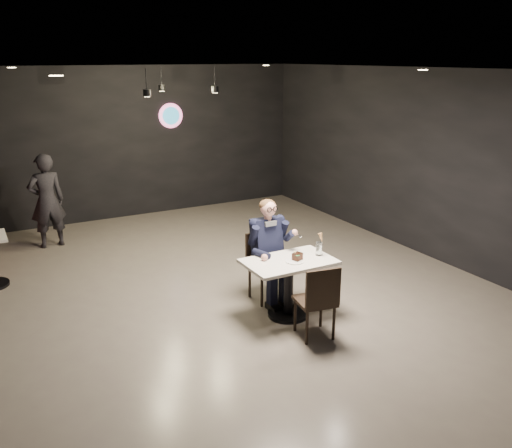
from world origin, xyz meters
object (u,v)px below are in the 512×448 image
main_table (288,288)px  chair_far (267,268)px  seated_man (267,249)px  sundae_glass (319,249)px  chair_near (315,299)px  passerby (47,201)px

main_table → chair_far: (0.00, 0.55, 0.09)m
seated_man → sundae_glass: 0.73m
chair_far → sundae_glass: bearing=-53.8°
chair_far → sundae_glass: sundae_glass is taller
main_table → chair_near: size_ratio=1.20×
chair_far → passerby: 4.30m
passerby → sundae_glass: bearing=117.6°
main_table → chair_near: 0.59m
sundae_glass → passerby: 5.00m
chair_near → passerby: size_ratio=0.57×
main_table → chair_near: (0.00, -0.58, 0.09)m
seated_man → passerby: passerby is taller
sundae_glass → main_table: bearing=176.1°
main_table → passerby: (-2.22, 4.22, 0.44)m
sundae_glass → chair_far: bearing=126.2°
chair_near → seated_man: bearing=99.3°
main_table → chair_far: chair_far is taller
chair_far → seated_man: 0.26m
chair_near → seated_man: seated_man is taller
main_table → chair_far: bearing=90.0°
chair_far → main_table: bearing=-90.0°
passerby → chair_far: bearing=116.9°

